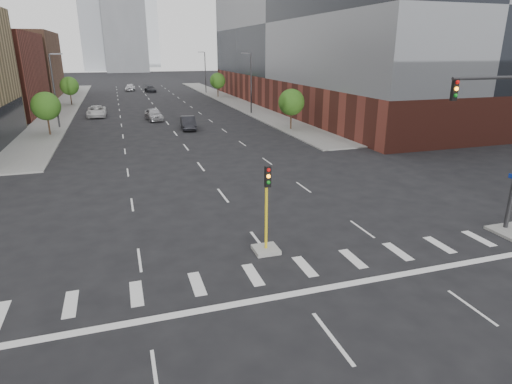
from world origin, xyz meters
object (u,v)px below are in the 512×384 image
car_near_left (154,114)px  car_far_left (97,111)px  median_traffic_signal (266,234)px  car_distant (130,87)px  mast_arm_signal (512,129)px  car_mid_right (188,123)px  car_deep_right (150,89)px

car_near_left → car_far_left: size_ratio=0.87×
median_traffic_signal → car_far_left: size_ratio=0.76×
car_far_left → car_distant: car_distant is taller
car_far_left → car_distant: 42.76m
median_traffic_signal → car_distant: (-2.86, 92.38, -0.11)m
median_traffic_signal → car_far_left: bearing=100.5°
mast_arm_signal → car_near_left: size_ratio=1.82×
car_far_left → median_traffic_signal: bearing=-78.8°
median_traffic_signal → car_mid_right: bearing=86.8°
mast_arm_signal → car_far_left: size_ratio=1.57×
median_traffic_signal → car_deep_right: size_ratio=0.88×
median_traffic_signal → car_near_left: size_ratio=0.88×
car_mid_right → car_deep_right: car_mid_right is taller
car_deep_right → car_distant: size_ratio=0.99×
car_near_left → median_traffic_signal: bearing=-94.4°
median_traffic_signal → car_deep_right: bearing=89.0°
mast_arm_signal → car_deep_right: bearing=97.1°
median_traffic_signal → car_mid_right: (1.95, 35.36, -0.18)m
car_mid_right → car_near_left: bearing=116.3°
car_near_left → car_distant: car_distant is taller
mast_arm_signal → car_far_left: mast_arm_signal is taller
car_mid_right → car_far_left: 18.54m
car_mid_right → car_deep_right: size_ratio=0.96×
car_mid_right → mast_arm_signal: bearing=-69.5°
mast_arm_signal → car_distant: 95.24m
car_near_left → car_far_left: (-7.78, 6.18, -0.05)m
mast_arm_signal → car_deep_right: size_ratio=1.81×
mast_arm_signal → car_far_left: 56.24m
mast_arm_signal → car_distant: bearing=99.4°
mast_arm_signal → car_distant: size_ratio=1.79×
median_traffic_signal → car_mid_right: 35.42m
car_mid_right → car_distant: (-4.81, 57.02, 0.07)m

